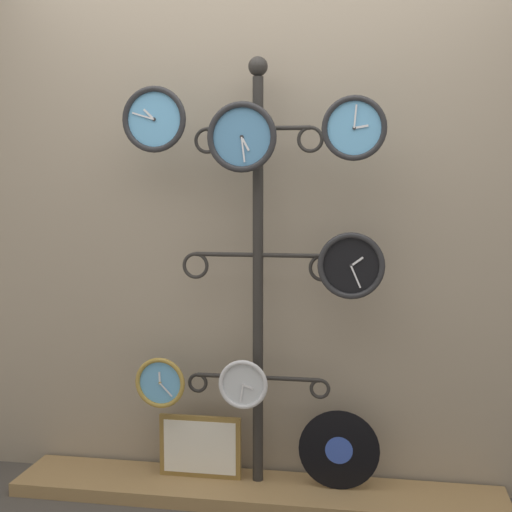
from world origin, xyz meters
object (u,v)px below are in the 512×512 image
Objects in this scene: clock_middle_right at (351,266)px; vinyl_record at (339,450)px; clock_top_left at (154,119)px; display_stand at (258,342)px; clock_bottom_center at (243,384)px; clock_top_right at (354,128)px; picture_frame at (200,447)px; clock_bottom_left at (160,383)px; clock_top_center at (242,137)px.

clock_middle_right reaches higher than vinyl_record.
display_stand is at bearing 12.29° from clock_top_left.
clock_bottom_center is at bearing -176.58° from clock_middle_right.
clock_top_right is 1.40m from vinyl_record.
clock_middle_right is at bearing 3.42° from clock_bottom_center.
clock_bottom_center is (-0.47, 0.00, -1.10)m from clock_top_right.
clock_top_left is at bearing -176.05° from vinyl_record.
picture_frame is (-0.27, -0.01, -0.50)m from display_stand.
clock_top_right is 0.70× the size of picture_frame.
clock_bottom_left is at bearing 178.20° from clock_top_right.
picture_frame is at bearing 23.66° from clock_bottom_left.
vinyl_record is at bearing -2.23° from picture_frame.
clock_top_right is at bearing -1.80° from clock_bottom_left.
clock_top_right is 1.16× the size of clock_bottom_left.
display_stand is 8.93× the size of clock_bottom_center.
clock_bottom_center is (0.38, -0.03, 0.02)m from clock_bottom_left.
display_stand is 0.59m from vinyl_record.
display_stand is 6.87× the size of clock_middle_right.
clock_top_center is at bearing 148.36° from clock_bottom_center.
clock_top_left is at bearing -179.23° from clock_middle_right.
display_stand is at bearing 164.97° from clock_top_right.
clock_top_right is at bearing -15.03° from display_stand.
vinyl_record is (0.42, 0.07, -1.36)m from clock_top_center.
display_stand reaches higher than vinyl_record.
clock_top_left reaches higher than clock_bottom_left.
clock_top_center is at bearing -170.67° from vinyl_record.
clock_top_center reaches higher than vinyl_record.
clock_top_center is at bearing -3.38° from clock_bottom_left.
clock_top_right reaches higher than clock_top_center.
display_stand is 6.82× the size of clock_top_left.
clock_top_right is (0.42, -0.11, 0.93)m from display_stand.
clock_bottom_left is (-0.43, -0.09, -0.19)m from display_stand.
clock_bottom_left is at bearing -168.67° from display_stand.
clock_top_right reaches higher than clock_middle_right.
clock_bottom_left is at bearing 176.23° from clock_bottom_center.
display_stand reaches higher than clock_top_center.
vinyl_record is at bearing 3.95° from clock_top_left.
clock_top_left is 1.66m from vinyl_record.
clock_top_left is 1.07× the size of clock_top_right.
vinyl_record is at bearing 9.82° from clock_bottom_center.
clock_bottom_left is 0.60× the size of picture_frame.
display_stand reaches higher than clock_bottom_left.
picture_frame is at bearing 156.71° from clock_top_center.
clock_middle_right reaches higher than clock_bottom_left.
clock_bottom_left is (0.01, 0.01, -1.17)m from clock_top_left.
clock_top_right is 0.94× the size of clock_middle_right.
clock_top_center is 0.47m from clock_top_right.
display_stand reaches higher than clock_bottom_center.
clock_middle_right is at bearing -5.79° from picture_frame.
vinyl_record is (0.41, 0.07, -0.30)m from clock_bottom_center.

